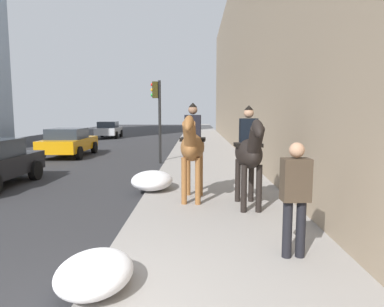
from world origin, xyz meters
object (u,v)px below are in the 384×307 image
object	(u,v)px
pedestrian_greeting	(295,192)
traffic_light_near_curb	(158,108)
car_near_lane	(69,142)
mounted_horse_near	(192,146)
car_mid_lane	(109,129)
mounted_horse_far	(249,152)

from	to	relation	value
pedestrian_greeting	traffic_light_near_curb	bearing A→B (deg)	13.57
pedestrian_greeting	car_near_lane	size ratio (longest dim) A/B	0.41
mounted_horse_near	car_mid_lane	bearing A→B (deg)	-156.75
traffic_light_near_curb	pedestrian_greeting	bearing A→B (deg)	-162.95
car_near_lane	pedestrian_greeting	bearing A→B (deg)	-148.63
mounted_horse_far	car_near_lane	xyz separation A→B (m)	(9.91, 7.67, -0.64)
mounted_horse_far	pedestrian_greeting	xyz separation A→B (m)	(-2.68, -0.27, -0.29)
mounted_horse_near	traffic_light_near_curb	world-z (taller)	traffic_light_near_curb
mounted_horse_far	car_mid_lane	bearing A→B (deg)	-160.15
mounted_horse_near	car_mid_lane	size ratio (longest dim) A/B	0.60
car_near_lane	car_mid_lane	bearing A→B (deg)	4.47
mounted_horse_far	mounted_horse_near	bearing A→B (deg)	-117.92
car_mid_lane	mounted_horse_far	bearing A→B (deg)	-161.31
pedestrian_greeting	car_mid_lane	world-z (taller)	pedestrian_greeting
pedestrian_greeting	car_mid_lane	distance (m)	27.00
car_near_lane	car_mid_lane	size ratio (longest dim) A/B	1.06
mounted_horse_far	traffic_light_near_curb	size ratio (longest dim) A/B	0.63
mounted_horse_far	pedestrian_greeting	size ratio (longest dim) A/B	1.34
car_mid_lane	pedestrian_greeting	bearing A→B (deg)	-162.84
mounted_horse_far	car_near_lane	bearing A→B (deg)	-143.73
mounted_horse_near	pedestrian_greeting	size ratio (longest dim) A/B	1.38
car_near_lane	mounted_horse_near	bearing A→B (deg)	-146.23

